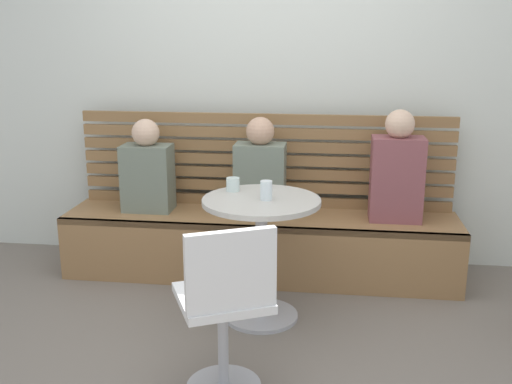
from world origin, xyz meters
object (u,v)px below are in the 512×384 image
Objects in this scene: person_child_left at (260,172)px; booth_bench at (260,245)px; white_chair at (225,304)px; cup_water_clear at (266,190)px; cup_glass_short at (233,184)px; cafe_table at (261,236)px; person_adult at (397,172)px; person_child_middle at (147,171)px.

booth_bench is at bearing -93.63° from person_child_left.
white_chair is 1.50m from person_child_left.
cup_water_clear is at bearing -79.80° from booth_bench.
cafe_table is at bearing -38.65° from cup_glass_short.
cafe_table is 1.00× the size of person_adult.
person_child_middle is (-1.70, 0.01, -0.05)m from person_adult.
cup_water_clear reaches higher than booth_bench.
person_child_middle reaches higher than white_chair.
person_adult is (0.88, 1.47, 0.31)m from white_chair.
person_child_middle is at bearing 118.89° from white_chair.
white_chair reaches higher than cafe_table.
cup_glass_short is at bearing -101.13° from person_child_left.
person_adult is 6.72× the size of cup_water_clear.
person_child_left is 0.70m from cup_water_clear.
person_adult is at bearing 27.03° from cup_glass_short.
person_child_middle is at bearing 143.05° from cup_glass_short.
person_adult is (0.82, 0.67, 0.25)m from cafe_table.
cafe_table is at bearing -140.87° from person_adult.
cup_water_clear is at bearing -37.97° from cup_glass_short.
booth_bench is 1.47m from white_chair.
cup_water_clear is at bearing -33.27° from cafe_table.
person_child_middle reaches higher than cup_glass_short.
person_adult reaches higher than booth_bench.
cafe_table is at bearing -82.47° from person_child_left.
cup_glass_short is (-0.19, 0.15, 0.26)m from cafe_table.
person_adult reaches higher than cafe_table.
cafe_table is 0.36m from cup_glass_short.
person_adult is at bearing 59.03° from white_chair.
person_child_middle is (-0.88, 0.67, 0.21)m from cafe_table.
booth_bench is 24.55× the size of cup_water_clear.
cup_glass_short is (-0.10, -0.49, 0.56)m from booth_bench.
cup_glass_short is at bearing 97.34° from white_chair.
cafe_table is 0.81m from white_chair.
white_chair is 1.31× the size of person_child_middle.
cafe_table is 6.73× the size of cup_water_clear.
person_child_left is 8.43× the size of cup_glass_short.
booth_bench is 3.65× the size of cafe_table.
cafe_table is 1.14× the size of person_child_middle.
person_child_middle is at bearing 177.86° from booth_bench.
person_child_middle is at bearing 142.67° from cafe_table.
booth_bench is 0.89m from cup_water_clear.
white_chair is 1.26× the size of person_child_left.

